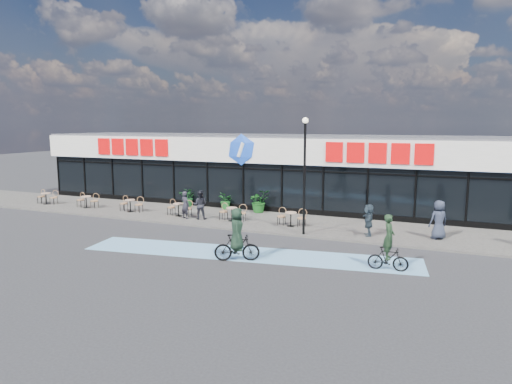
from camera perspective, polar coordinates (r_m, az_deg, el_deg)
ground at (r=22.20m, az=-9.02°, el=-5.53°), size 120.00×120.00×0.00m
sidewalk at (r=26.02m, az=-3.82°, el=-3.23°), size 44.00×5.00×0.10m
bike_lane at (r=19.11m, az=-1.06°, el=-7.73°), size 14.17×4.13×0.01m
building at (r=30.57m, az=0.67°, el=2.90°), size 30.60×6.57×4.75m
lamp_post at (r=21.57m, az=6.10°, el=3.20°), size 0.28×0.28×5.55m
bistro_set_0 at (r=33.04m, az=-24.64°, el=-0.58°), size 1.54×0.62×0.90m
bistro_set_1 at (r=30.65m, az=-20.34°, el=-0.99°), size 1.54×0.62×0.90m
bistro_set_2 at (r=28.48m, az=-15.34°, el=-1.45°), size 1.54×0.62×0.90m
bistro_set_3 at (r=26.55m, az=-9.56°, el=-1.98°), size 1.54×0.62×0.90m
bistro_set_4 at (r=24.94m, az=-2.96°, el=-2.56°), size 1.54×0.62×0.90m
bistro_set_5 at (r=23.70m, az=4.44°, el=-3.16°), size 1.54×0.62×0.90m
potted_plant_left at (r=29.40m, az=-8.47°, el=-0.65°), size 1.10×0.96×1.20m
potted_plant_mid at (r=28.31m, az=-3.77°, el=-1.08°), size 1.24×1.21×1.05m
potted_plant_right at (r=27.17m, az=0.41°, el=-1.13°), size 1.63×1.62×1.37m
patron_left at (r=25.72m, az=-8.84°, el=-1.60°), size 0.64×0.50×1.53m
patron_right at (r=25.40m, az=-7.02°, el=-1.60°), size 0.94×0.82×1.62m
pedestrian_a at (r=22.20m, az=13.89°, el=-3.40°), size 0.78×1.47×1.52m
pedestrian_c at (r=22.51m, az=21.87°, el=-3.24°), size 1.05×0.99×1.80m
cyclist_a at (r=17.96m, az=-2.40°, el=-5.99°), size 1.84×1.17×2.12m
cyclist_b at (r=17.52m, az=16.22°, el=-6.92°), size 1.49×0.62×2.11m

